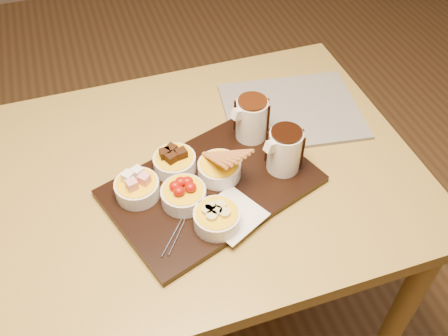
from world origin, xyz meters
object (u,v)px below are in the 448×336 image
object	(u,v)px
serving_board	(212,186)
bowl_strawberries	(184,196)
pitcher_dark_chocolate	(285,151)
pitcher_milk_chocolate	(252,119)
dining_table	(171,202)
newspaper	(292,111)

from	to	relation	value
serving_board	bowl_strawberries	bearing A→B (deg)	-176.42
serving_board	bowl_strawberries	xyz separation A→B (m)	(-0.07, -0.03, 0.03)
pitcher_dark_chocolate	pitcher_milk_chocolate	distance (m)	0.13
bowl_strawberries	pitcher_milk_chocolate	bearing A→B (deg)	35.52
dining_table	newspaper	distance (m)	0.41
pitcher_milk_chocolate	pitcher_dark_chocolate	bearing A→B (deg)	-94.40
dining_table	serving_board	size ratio (longest dim) A/B	2.61
serving_board	newspaper	xyz separation A→B (m)	(0.29, 0.19, -0.00)
pitcher_dark_chocolate	newspaper	xyz separation A→B (m)	(0.11, 0.20, -0.07)
pitcher_milk_chocolate	newspaper	world-z (taller)	pitcher_milk_chocolate
serving_board	pitcher_milk_chocolate	size ratio (longest dim) A/B	4.32
newspaper	pitcher_milk_chocolate	bearing A→B (deg)	-145.98
bowl_strawberries	pitcher_dark_chocolate	distance (m)	0.25
bowl_strawberries	serving_board	bearing A→B (deg)	22.71
pitcher_dark_chocolate	pitcher_milk_chocolate	bearing A→B (deg)	85.60
dining_table	pitcher_milk_chocolate	world-z (taller)	pitcher_milk_chocolate
dining_table	newspaper	size ratio (longest dim) A/B	3.37
dining_table	bowl_strawberries	size ratio (longest dim) A/B	12.00
dining_table	pitcher_milk_chocolate	xyz separation A→B (m)	(0.23, 0.05, 0.17)
dining_table	pitcher_milk_chocolate	distance (m)	0.29
dining_table	serving_board	bearing A→B (deg)	-39.13
bowl_strawberries	pitcher_milk_chocolate	size ratio (longest dim) A/B	0.94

